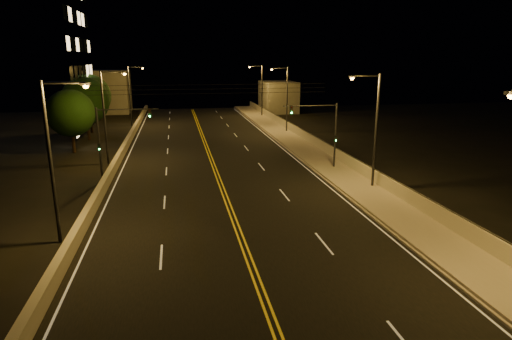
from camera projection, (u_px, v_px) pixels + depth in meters
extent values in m
cube|color=black|center=(225.00, 196.00, 32.35)|extent=(18.00, 120.00, 0.02)
cube|color=gray|center=(359.00, 187.00, 34.25)|extent=(3.60, 120.00, 0.30)
cube|color=gray|center=(337.00, 189.00, 33.93)|extent=(0.14, 120.00, 0.15)
cube|color=#ABA28E|center=(379.00, 178.00, 34.38)|extent=(0.30, 120.00, 1.00)
cube|color=#ABA28E|center=(97.00, 198.00, 30.59)|extent=(0.45, 120.00, 0.90)
cube|color=gray|center=(278.00, 97.00, 83.83)|extent=(6.00, 10.00, 5.81)
cube|color=gray|center=(108.00, 92.00, 81.68)|extent=(8.00, 8.00, 8.00)
cylinder|color=black|center=(379.00, 172.00, 34.24)|extent=(0.06, 120.00, 0.06)
cube|color=silver|center=(107.00, 203.00, 30.82)|extent=(0.12, 116.00, 0.00)
cube|color=silver|center=(333.00, 190.00, 33.89)|extent=(0.12, 116.00, 0.00)
cube|color=gold|center=(223.00, 196.00, 32.33)|extent=(0.12, 116.00, 0.00)
cube|color=gold|center=(227.00, 196.00, 32.38)|extent=(0.12, 116.00, 0.00)
cube|color=silver|center=(161.00, 256.00, 22.51)|extent=(0.12, 3.00, 0.00)
cube|color=silver|center=(164.00, 202.00, 31.07)|extent=(0.12, 3.00, 0.00)
cube|color=silver|center=(166.00, 171.00, 39.63)|extent=(0.12, 3.00, 0.00)
cube|color=silver|center=(168.00, 151.00, 48.19)|extent=(0.12, 3.00, 0.00)
cube|color=silver|center=(168.00, 137.00, 56.75)|extent=(0.12, 3.00, 0.00)
cube|color=silver|center=(169.00, 127.00, 65.31)|extent=(0.12, 3.00, 0.00)
cube|color=silver|center=(170.00, 119.00, 73.87)|extent=(0.12, 3.00, 0.00)
cube|color=silver|center=(170.00, 113.00, 82.42)|extent=(0.12, 3.00, 0.00)
cube|color=silver|center=(324.00, 243.00, 24.12)|extent=(0.12, 3.00, 0.00)
cube|color=silver|center=(284.00, 195.00, 32.68)|extent=(0.12, 3.00, 0.00)
cube|color=silver|center=(261.00, 167.00, 41.24)|extent=(0.12, 3.00, 0.00)
cube|color=silver|center=(246.00, 148.00, 49.80)|extent=(0.12, 3.00, 0.00)
cube|color=silver|center=(236.00, 135.00, 58.36)|extent=(0.12, 3.00, 0.00)
cube|color=silver|center=(228.00, 125.00, 66.91)|extent=(0.12, 3.00, 0.00)
cube|color=silver|center=(221.00, 118.00, 75.47)|extent=(0.12, 3.00, 0.00)
cube|color=silver|center=(216.00, 112.00, 84.03)|extent=(0.12, 3.00, 0.00)
cube|color=#2D2D33|center=(512.00, 93.00, 16.74)|extent=(0.50, 0.25, 0.14)
sphere|color=#FF9E2D|center=(511.00, 95.00, 16.77)|extent=(0.28, 0.28, 0.28)
cylinder|color=#2D2D33|center=(376.00, 133.00, 33.11)|extent=(0.20, 0.20, 9.04)
cylinder|color=#2D2D33|center=(366.00, 76.00, 31.81)|extent=(2.20, 0.12, 0.12)
cube|color=#2D2D33|center=(352.00, 77.00, 31.63)|extent=(0.50, 0.25, 0.14)
sphere|color=#FF9E2D|center=(352.00, 78.00, 31.66)|extent=(0.28, 0.28, 0.28)
cylinder|color=#2D2D33|center=(287.00, 101.00, 58.97)|extent=(0.20, 0.20, 9.04)
cylinder|color=#2D2D33|center=(280.00, 68.00, 57.67)|extent=(2.20, 0.12, 0.12)
cube|color=#2D2D33|center=(272.00, 69.00, 57.49)|extent=(0.50, 0.25, 0.14)
sphere|color=#FF9E2D|center=(272.00, 69.00, 57.51)|extent=(0.28, 0.28, 0.28)
cylinder|color=#2D2D33|center=(262.00, 91.00, 75.58)|extent=(0.20, 0.20, 9.04)
cylinder|color=#2D2D33|center=(256.00, 66.00, 74.28)|extent=(2.20, 0.12, 0.12)
cube|color=#2D2D33|center=(250.00, 66.00, 74.10)|extent=(0.50, 0.25, 0.14)
sphere|color=#FF9E2D|center=(250.00, 67.00, 74.12)|extent=(0.28, 0.28, 0.28)
cylinder|color=#2D2D33|center=(51.00, 165.00, 23.23)|extent=(0.20, 0.20, 9.04)
cylinder|color=#2D2D33|center=(63.00, 83.00, 22.32)|extent=(2.20, 0.12, 0.12)
cube|color=#2D2D33|center=(86.00, 84.00, 22.54)|extent=(0.50, 0.25, 0.14)
sphere|color=#FF9E2D|center=(86.00, 86.00, 22.56)|extent=(0.28, 0.28, 0.28)
cylinder|color=#2D2D33|center=(104.00, 118.00, 41.29)|extent=(0.20, 0.20, 9.04)
cylinder|color=#2D2D33|center=(112.00, 72.00, 40.38)|extent=(2.20, 0.12, 0.12)
cube|color=#2D2D33|center=(125.00, 73.00, 40.60)|extent=(0.50, 0.25, 0.14)
sphere|color=#FF9E2D|center=(125.00, 74.00, 40.62)|extent=(0.28, 0.28, 0.28)
cylinder|color=#2D2D33|center=(130.00, 96.00, 65.36)|extent=(0.20, 0.20, 9.04)
cylinder|color=#2D2D33|center=(135.00, 67.00, 64.46)|extent=(2.20, 0.12, 0.12)
cube|color=#2D2D33|center=(143.00, 67.00, 64.67)|extent=(0.50, 0.25, 0.14)
sphere|color=#FF9E2D|center=(143.00, 68.00, 64.69)|extent=(0.28, 0.28, 0.28)
cylinder|color=#2D2D33|center=(335.00, 137.00, 39.46)|extent=(0.18, 0.18, 6.25)
cylinder|color=#2D2D33|center=(310.00, 106.00, 38.27)|extent=(5.00, 0.10, 0.10)
cube|color=black|center=(291.00, 110.00, 38.05)|extent=(0.28, 0.18, 0.80)
sphere|color=#19FF4C|center=(292.00, 113.00, 38.01)|extent=(0.14, 0.14, 0.14)
cube|color=black|center=(336.00, 138.00, 39.35)|extent=(0.22, 0.14, 0.55)
cylinder|color=#2D2D33|center=(99.00, 145.00, 35.74)|extent=(0.18, 0.18, 6.25)
cylinder|color=#2D2D33|center=(128.00, 109.00, 35.45)|extent=(5.00, 0.10, 0.10)
cube|color=black|center=(150.00, 113.00, 35.85)|extent=(0.28, 0.18, 0.80)
sphere|color=#19FF4C|center=(150.00, 116.00, 35.81)|extent=(0.14, 0.14, 0.14)
cube|color=black|center=(99.00, 147.00, 35.63)|extent=(0.22, 0.14, 0.55)
cylinder|color=black|center=(212.00, 93.00, 39.62)|extent=(22.00, 0.03, 0.03)
cylinder|color=black|center=(212.00, 89.00, 39.52)|extent=(22.00, 0.03, 0.03)
cylinder|color=black|center=(212.00, 85.00, 39.42)|extent=(22.00, 0.03, 0.03)
cylinder|color=black|center=(74.00, 142.00, 47.18)|extent=(0.36, 0.36, 2.43)
sphere|color=black|center=(70.00, 113.00, 46.38)|extent=(5.12, 5.12, 5.12)
cylinder|color=black|center=(88.00, 129.00, 54.62)|extent=(0.36, 0.36, 2.78)
sphere|color=black|center=(85.00, 101.00, 53.70)|extent=(5.87, 5.87, 5.87)
cylinder|color=black|center=(91.00, 123.00, 59.76)|extent=(0.36, 0.36, 2.85)
sphere|color=black|center=(89.00, 96.00, 58.82)|extent=(6.01, 6.01, 6.01)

